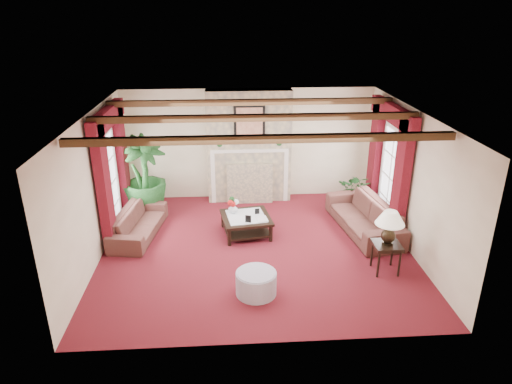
{
  "coord_description": "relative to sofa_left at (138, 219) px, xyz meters",
  "views": [
    {
      "loc": [
        -0.53,
        -7.95,
        4.48
      ],
      "look_at": [
        0.02,
        0.4,
        1.05
      ],
      "focal_mm": 32.0,
      "sensor_mm": 36.0,
      "label": 1
    }
  ],
  "objects": [
    {
      "name": "small_plant",
      "position": [
        4.9,
        1.17,
        -0.04
      ],
      "size": [
        1.4,
        1.42,
        0.66
      ],
      "primitive_type": "imported",
      "rotation": [
        0.0,
        0.0,
        -0.43
      ],
      "color": "black",
      "rests_on": "ground"
    },
    {
      "name": "french_door_left",
      "position": [
        -0.55,
        0.25,
        1.76
      ],
      "size": [
        0.1,
        1.1,
        2.16
      ],
      "primitive_type": null,
      "color": "white",
      "rests_on": "ground"
    },
    {
      "name": "photo_frame_a",
      "position": [
        2.28,
        -0.39,
        0.11
      ],
      "size": [
        0.12,
        0.06,
        0.16
      ],
      "primitive_type": null,
      "rotation": [
        0.0,
        0.0,
        -0.31
      ],
      "color": "black",
      "rests_on": "coffee_table"
    },
    {
      "name": "coffee_table",
      "position": [
        2.25,
        -0.1,
        -0.17
      ],
      "size": [
        1.12,
        1.12,
        0.4
      ],
      "primitive_type": null,
      "rotation": [
        0.0,
        0.0,
        0.15
      ],
      "color": "black",
      "rests_on": "ground"
    },
    {
      "name": "floor",
      "position": [
        2.42,
        -0.75,
        -0.37
      ],
      "size": [
        6.0,
        6.0,
        0.0
      ],
      "primitive_type": "plane",
      "color": "#500E16",
      "rests_on": "ground"
    },
    {
      "name": "back_wall",
      "position": [
        2.42,
        2.0,
        0.98
      ],
      "size": [
        6.0,
        0.02,
        2.7
      ],
      "primitive_type": "cube",
      "color": "beige",
      "rests_on": "ground"
    },
    {
      "name": "left_wall",
      "position": [
        -0.58,
        -0.75,
        0.98
      ],
      "size": [
        0.02,
        5.5,
        2.7
      ],
      "primitive_type": "cube",
      "color": "beige",
      "rests_on": "ground"
    },
    {
      "name": "ottoman",
      "position": [
        2.31,
        -2.27,
        -0.17
      ],
      "size": [
        0.68,
        0.68,
        0.4
      ],
      "primitive_type": "cylinder",
      "color": "#A49FB4",
      "rests_on": "ground"
    },
    {
      "name": "table_lamp",
      "position": [
        4.69,
        -1.72,
        0.51
      ],
      "size": [
        0.51,
        0.51,
        0.65
      ],
      "primitive_type": null,
      "color": "black",
      "rests_on": "side_table"
    },
    {
      "name": "ceiling",
      "position": [
        2.42,
        -0.75,
        2.33
      ],
      "size": [
        6.0,
        6.0,
        0.0
      ],
      "primitive_type": "plane",
      "rotation": [
        3.14,
        0.0,
        0.0
      ],
      "color": "white",
      "rests_on": "floor"
    },
    {
      "name": "side_table",
      "position": [
        4.69,
        -1.72,
        -0.09
      ],
      "size": [
        0.57,
        0.57,
        0.56
      ],
      "primitive_type": null,
      "rotation": [
        0.0,
        0.0,
        -0.23
      ],
      "color": "black",
      "rests_on": "ground"
    },
    {
      "name": "potted_palm",
      "position": [
        -0.01,
        1.13,
        0.14
      ],
      "size": [
        2.79,
        2.81,
        1.02
      ],
      "primitive_type": "imported",
      "rotation": [
        0.0,
        0.0,
        0.68
      ],
      "color": "black",
      "rests_on": "ground"
    },
    {
      "name": "ceiling_beams",
      "position": [
        2.42,
        -0.75,
        2.27
      ],
      "size": [
        6.0,
        3.0,
        0.12
      ],
      "primitive_type": null,
      "color": "#3B2512",
      "rests_on": "ceiling"
    },
    {
      "name": "book",
      "position": [
        2.46,
        -0.29,
        0.18
      ],
      "size": [
        0.22,
        0.09,
        0.29
      ],
      "primitive_type": "imported",
      "rotation": [
        0.0,
        0.0,
        0.15
      ],
      "color": "black",
      "rests_on": "coffee_table"
    },
    {
      "name": "sofa_left",
      "position": [
        0.0,
        0.0,
        0.0
      ],
      "size": [
        2.06,
        1.11,
        0.74
      ],
      "primitive_type": "imported",
      "rotation": [
        0.0,
        0.0,
        1.42
      ],
      "color": "black",
      "rests_on": "ground"
    },
    {
      "name": "fireplace",
      "position": [
        2.42,
        1.8,
        2.33
      ],
      "size": [
        2.0,
        0.52,
        2.7
      ],
      "primitive_type": null,
      "color": "tan",
      "rests_on": "ground"
    },
    {
      "name": "sofa_right",
      "position": [
        4.76,
        -0.09,
        0.08
      ],
      "size": [
        2.47,
        1.31,
        0.89
      ],
      "primitive_type": "imported",
      "rotation": [
        0.0,
        0.0,
        -1.43
      ],
      "color": "black",
      "rests_on": "ground"
    },
    {
      "name": "french_door_right",
      "position": [
        5.39,
        0.25,
        1.76
      ],
      "size": [
        0.1,
        1.1,
        2.16
      ],
      "primitive_type": null,
      "color": "white",
      "rests_on": "ground"
    },
    {
      "name": "photo_frame_b",
      "position": [
        2.49,
        0.0,
        0.1
      ],
      "size": [
        0.1,
        0.04,
        0.13
      ],
      "primitive_type": null,
      "rotation": [
        0.0,
        0.0,
        0.17
      ],
      "color": "black",
      "rests_on": "coffee_table"
    },
    {
      "name": "flower_vase",
      "position": [
        1.98,
        0.1,
        0.13
      ],
      "size": [
        0.36,
        0.36,
        0.2
      ],
      "primitive_type": "imported",
      "rotation": [
        0.0,
        0.0,
        -0.42
      ],
      "color": "silver",
      "rests_on": "coffee_table"
    },
    {
      "name": "curtains_right",
      "position": [
        5.28,
        0.25,
        2.18
      ],
      "size": [
        0.2,
        2.4,
        2.55
      ],
      "primitive_type": null,
      "color": "#480910",
      "rests_on": "ground"
    },
    {
      "name": "curtains_left",
      "position": [
        -0.44,
        0.25,
        2.18
      ],
      "size": [
        0.2,
        2.4,
        2.55
      ],
      "primitive_type": null,
      "color": "#480910",
      "rests_on": "ground"
    },
    {
      "name": "right_wall",
      "position": [
        5.42,
        -0.75,
        0.98
      ],
      "size": [
        0.02,
        5.5,
        2.7
      ],
      "primitive_type": "cube",
      "color": "beige",
      "rests_on": "ground"
    }
  ]
}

